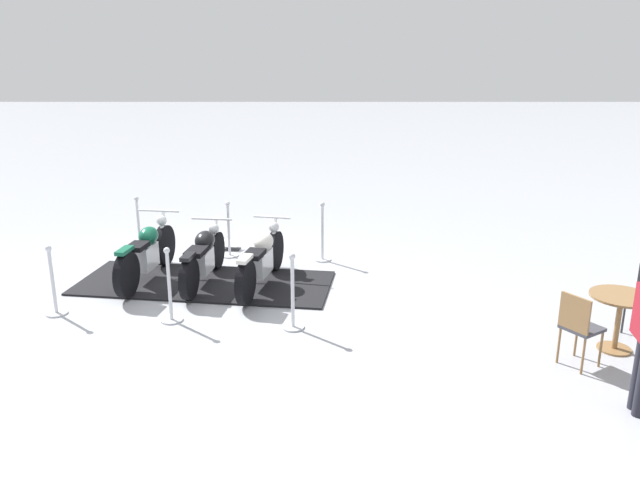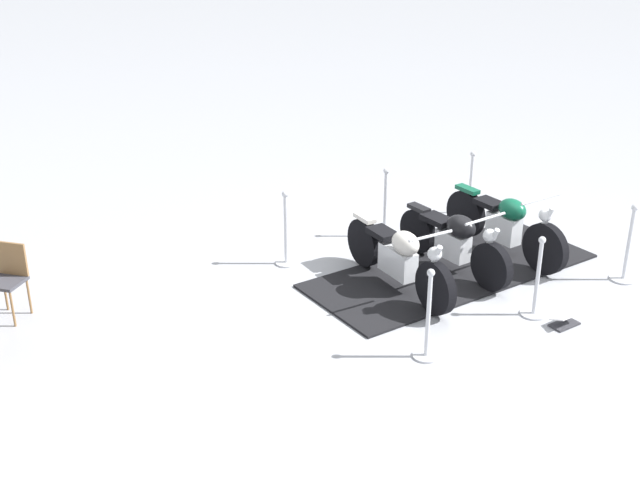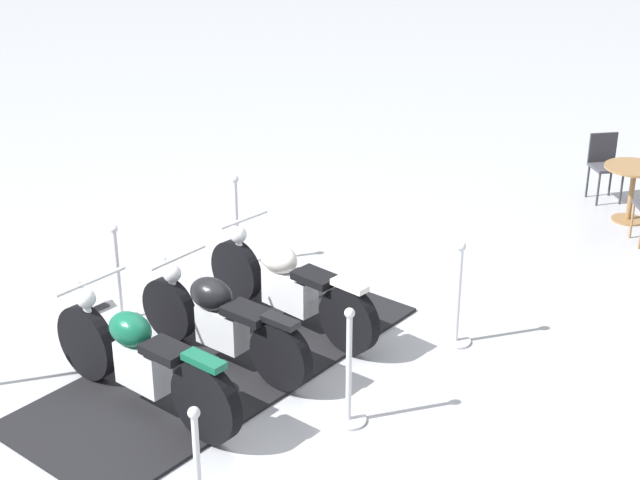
{
  "view_description": "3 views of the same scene",
  "coord_description": "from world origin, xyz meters",
  "px_view_note": "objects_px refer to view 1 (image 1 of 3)",
  "views": [
    {
      "loc": [
        9.7,
        1.91,
        3.67
      ],
      "look_at": [
        -0.15,
        1.91,
        0.71
      ],
      "focal_mm": 35.12,
      "sensor_mm": 36.0,
      "label": 1
    },
    {
      "loc": [
        -6.23,
        8.07,
        4.83
      ],
      "look_at": [
        0.33,
        2.16,
        1.0
      ],
      "focal_mm": 45.02,
      "sensor_mm": 36.0,
      "label": 2
    },
    {
      "loc": [
        4.74,
        -6.1,
        4.61
      ],
      "look_at": [
        0.09,
        1.63,
        0.71
      ],
      "focal_mm": 52.01,
      "sensor_mm": 36.0,
      "label": 3
    }
  ],
  "objects_px": {
    "motorcycle_black": "(204,256)",
    "cafe_chair_across_table": "(579,325)",
    "motorcycle_forest": "(147,252)",
    "info_placard": "(230,247)",
    "cafe_table": "(620,309)",
    "stanchion_right_mid": "(229,239)",
    "stanchion_left_rear": "(54,292)",
    "motorcycle_cream": "(262,258)",
    "stanchion_left_front": "(293,303)",
    "stanchion_right_front": "(322,241)",
    "stanchion_left_mid": "(170,297)",
    "stanchion_right_rear": "(140,236)"
  },
  "relations": [
    {
      "from": "motorcycle_cream",
      "to": "stanchion_left_mid",
      "type": "height_order",
      "value": "stanchion_left_mid"
    },
    {
      "from": "cafe_table",
      "to": "stanchion_left_rear",
      "type": "bearing_deg",
      "value": -98.55
    },
    {
      "from": "stanchion_left_rear",
      "to": "motorcycle_black",
      "type": "bearing_deg",
      "value": 122.91
    },
    {
      "from": "stanchion_right_mid",
      "to": "stanchion_right_rear",
      "type": "bearing_deg",
      "value": -98.03
    },
    {
      "from": "motorcycle_cream",
      "to": "motorcycle_black",
      "type": "bearing_deg",
      "value": 94.15
    },
    {
      "from": "motorcycle_forest",
      "to": "cafe_chair_across_table",
      "type": "xyz_separation_m",
      "value": [
        3.0,
        5.97,
        0.05
      ]
    },
    {
      "from": "stanchion_left_front",
      "to": "stanchion_right_rear",
      "type": "distance_m",
      "value": 4.63
    },
    {
      "from": "stanchion_left_rear",
      "to": "stanchion_right_front",
      "type": "bearing_deg",
      "value": 122.38
    },
    {
      "from": "stanchion_left_rear",
      "to": "cafe_table",
      "type": "distance_m",
      "value": 7.74
    },
    {
      "from": "stanchion_left_rear",
      "to": "cafe_chair_across_table",
      "type": "bearing_deg",
      "value": 77.1
    },
    {
      "from": "stanchion_right_front",
      "to": "cafe_chair_across_table",
      "type": "distance_m",
      "value": 5.09
    },
    {
      "from": "stanchion_left_rear",
      "to": "info_placard",
      "type": "height_order",
      "value": "stanchion_left_rear"
    },
    {
      "from": "cafe_table",
      "to": "motorcycle_forest",
      "type": "bearing_deg",
      "value": -110.97
    },
    {
      "from": "cafe_table",
      "to": "stanchion_left_front",
      "type": "bearing_deg",
      "value": -98.98
    },
    {
      "from": "info_placard",
      "to": "cafe_chair_across_table",
      "type": "bearing_deg",
      "value": -36.22
    },
    {
      "from": "stanchion_left_rear",
      "to": "stanchion_left_front",
      "type": "distance_m",
      "value": 3.52
    },
    {
      "from": "motorcycle_black",
      "to": "motorcycle_forest",
      "type": "xyz_separation_m",
      "value": [
        -0.14,
        -0.96,
        0.02
      ]
    },
    {
      "from": "stanchion_left_front",
      "to": "stanchion_right_rear",
      "type": "relative_size",
      "value": 1.0
    },
    {
      "from": "stanchion_right_front",
      "to": "stanchion_left_mid",
      "type": "bearing_deg",
      "value": -38.46
    },
    {
      "from": "cafe_chair_across_table",
      "to": "info_placard",
      "type": "bearing_deg",
      "value": 103.06
    },
    {
      "from": "motorcycle_black",
      "to": "cafe_table",
      "type": "bearing_deg",
      "value": -105.62
    },
    {
      "from": "motorcycle_forest",
      "to": "stanchion_left_rear",
      "type": "bearing_deg",
      "value": 152.84
    },
    {
      "from": "stanchion_left_rear",
      "to": "stanchion_right_rear",
      "type": "bearing_deg",
      "value": 171.97
    },
    {
      "from": "stanchion_left_mid",
      "to": "stanchion_left_rear",
      "type": "bearing_deg",
      "value": -98.03
    },
    {
      "from": "motorcycle_black",
      "to": "stanchion_right_front",
      "type": "height_order",
      "value": "stanchion_right_front"
    },
    {
      "from": "motorcycle_cream",
      "to": "stanchion_left_rear",
      "type": "relative_size",
      "value": 2.16
    },
    {
      "from": "stanchion_left_rear",
      "to": "stanchion_right_front",
      "type": "distance_m",
      "value": 4.63
    },
    {
      "from": "stanchion_left_rear",
      "to": "cafe_table",
      "type": "relative_size",
      "value": 1.36
    },
    {
      "from": "motorcycle_black",
      "to": "stanchion_left_rear",
      "type": "distance_m",
      "value": 2.33
    },
    {
      "from": "motorcycle_forest",
      "to": "info_placard",
      "type": "distance_m",
      "value": 2.11
    },
    {
      "from": "stanchion_left_front",
      "to": "cafe_table",
      "type": "distance_m",
      "value": 4.22
    },
    {
      "from": "stanchion_left_front",
      "to": "stanchion_left_mid",
      "type": "relative_size",
      "value": 0.99
    },
    {
      "from": "stanchion_right_front",
      "to": "cafe_table",
      "type": "relative_size",
      "value": 1.43
    },
    {
      "from": "motorcycle_cream",
      "to": "cafe_chair_across_table",
      "type": "relative_size",
      "value": 2.41
    },
    {
      "from": "stanchion_right_front",
      "to": "info_placard",
      "type": "bearing_deg",
      "value": -110.02
    },
    {
      "from": "stanchion_left_rear",
      "to": "motorcycle_cream",
      "type": "bearing_deg",
      "value": 111.19
    },
    {
      "from": "stanchion_left_rear",
      "to": "info_placard",
      "type": "distance_m",
      "value": 3.79
    },
    {
      "from": "motorcycle_forest",
      "to": "stanchion_left_front",
      "type": "height_order",
      "value": "stanchion_left_front"
    },
    {
      "from": "stanchion_left_rear",
      "to": "info_placard",
      "type": "relative_size",
      "value": 2.64
    },
    {
      "from": "stanchion_left_front",
      "to": "info_placard",
      "type": "relative_size",
      "value": 2.75
    },
    {
      "from": "stanchion_right_front",
      "to": "stanchion_left_mid",
      "type": "relative_size",
      "value": 1.0
    },
    {
      "from": "stanchion_left_rear",
      "to": "stanchion_right_mid",
      "type": "relative_size",
      "value": 0.99
    },
    {
      "from": "motorcycle_black",
      "to": "cafe_chair_across_table",
      "type": "height_order",
      "value": "motorcycle_black"
    },
    {
      "from": "motorcycle_forest",
      "to": "info_placard",
      "type": "relative_size",
      "value": 5.7
    },
    {
      "from": "stanchion_left_front",
      "to": "cafe_table",
      "type": "height_order",
      "value": "stanchion_left_front"
    },
    {
      "from": "stanchion_left_front",
      "to": "stanchion_left_mid",
      "type": "distance_m",
      "value": 1.76
    },
    {
      "from": "motorcycle_black",
      "to": "stanchion_left_front",
      "type": "distance_m",
      "value": 2.33
    },
    {
      "from": "cafe_table",
      "to": "stanchion_right_mid",
      "type": "bearing_deg",
      "value": -125.19
    },
    {
      "from": "motorcycle_cream",
      "to": "stanchion_left_front",
      "type": "bearing_deg",
      "value": -148.78
    },
    {
      "from": "stanchion_left_front",
      "to": "cafe_chair_across_table",
      "type": "xyz_separation_m",
      "value": [
        1.1,
        3.48,
        0.18
      ]
    }
  ]
}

